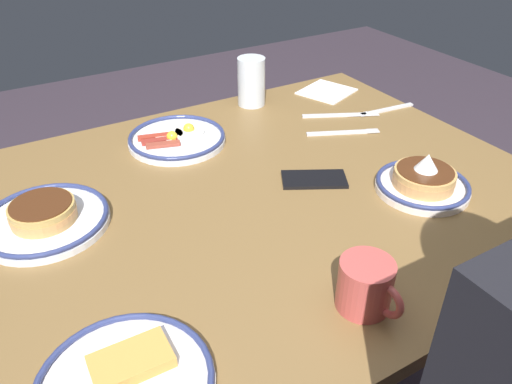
# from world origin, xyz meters

# --- Properties ---
(dining_table) EXTENTS (1.21, 0.99, 0.75)m
(dining_table) POSITION_xyz_m (0.00, 0.00, 0.65)
(dining_table) COLOR brown
(dining_table) RESTS_ON ground_plane
(plate_near_main) EXTENTS (0.25, 0.25, 0.05)m
(plate_near_main) POSITION_xyz_m (0.44, -0.11, 0.76)
(plate_near_main) COLOR white
(plate_near_main) RESTS_ON dining_table
(plate_center_pancakes) EXTENTS (0.25, 0.25, 0.04)m
(plate_center_pancakes) POSITION_xyz_m (0.08, -0.30, 0.76)
(plate_center_pancakes) COLOR silver
(plate_center_pancakes) RESTS_ON dining_table
(plate_far_companion) EXTENTS (0.20, 0.20, 0.09)m
(plate_far_companion) POSITION_xyz_m (-0.30, 0.17, 0.77)
(plate_far_companion) COLOR silver
(plate_far_companion) RESTS_ON dining_table
(coffee_mug) EXTENTS (0.09, 0.12, 0.09)m
(coffee_mug) POSITION_xyz_m (0.04, 0.37, 0.79)
(coffee_mug) COLOR #BF4C47
(coffee_mug) RESTS_ON dining_table
(drinking_glass) EXTENTS (0.08, 0.08, 0.14)m
(drinking_glass) POSITION_xyz_m (-0.21, -0.42, 0.81)
(drinking_glass) COLOR silver
(drinking_glass) RESTS_ON dining_table
(cell_phone) EXTENTS (0.16, 0.13, 0.01)m
(cell_phone) POSITION_xyz_m (-0.12, 0.02, 0.75)
(cell_phone) COLOR black
(cell_phone) RESTS_ON dining_table
(paper_napkin) EXTENTS (0.19, 0.19, 0.00)m
(paper_napkin) POSITION_xyz_m (-0.46, -0.38, 0.75)
(paper_napkin) COLOR white
(paper_napkin) RESTS_ON dining_table
(fork_near) EXTENTS (0.19, 0.03, 0.01)m
(fork_near) POSITION_xyz_m (-0.52, -0.18, 0.75)
(fork_near) COLOR silver
(fork_near) RESTS_ON dining_table
(fork_far) EXTENTS (0.18, 0.10, 0.01)m
(fork_far) POSITION_xyz_m (-0.32, -0.13, 0.75)
(fork_far) COLOR silver
(fork_far) RESTS_ON dining_table
(butter_knife) EXTENTS (0.20, 0.11, 0.01)m
(butter_knife) POSITION_xyz_m (-0.38, -0.22, 0.75)
(butter_knife) COLOR silver
(butter_knife) RESTS_ON dining_table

